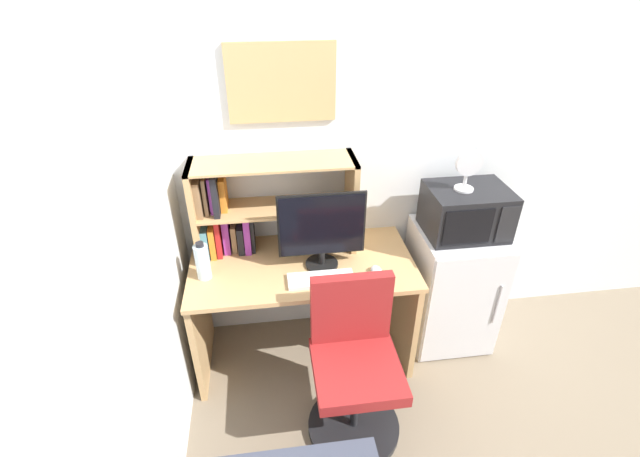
# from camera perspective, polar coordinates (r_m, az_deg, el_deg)

# --- Properties ---
(wall_back) EXTENTS (6.40, 0.04, 2.60)m
(wall_back) POSITION_cam_1_polar(r_m,az_deg,el_deg) (3.02, 22.48, 10.38)
(wall_back) COLOR silver
(wall_back) RESTS_ON ground_plane
(wall_left) EXTENTS (0.04, 4.40, 2.60)m
(wall_left) POSITION_cam_1_polar(r_m,az_deg,el_deg) (1.39, -29.60, -18.56)
(wall_left) COLOR silver
(wall_left) RESTS_ON ground_plane
(desk) EXTENTS (1.31, 0.66, 0.74)m
(desk) POSITION_cam_1_polar(r_m,az_deg,el_deg) (2.74, -2.19, -8.23)
(desk) COLOR tan
(desk) RESTS_ON ground_plane
(hutch_bookshelf) EXTENTS (0.94, 0.28, 0.57)m
(hutch_bookshelf) POSITION_cam_1_polar(r_m,az_deg,el_deg) (2.62, -9.23, 2.59)
(hutch_bookshelf) COLOR tan
(hutch_bookshelf) RESTS_ON desk
(monitor) EXTENTS (0.49, 0.19, 0.46)m
(monitor) POSITION_cam_1_polar(r_m,az_deg,el_deg) (2.45, 0.23, -0.00)
(monitor) COLOR black
(monitor) RESTS_ON desk
(keyboard) EXTENTS (0.37, 0.13, 0.02)m
(keyboard) POSITION_cam_1_polar(r_m,az_deg,el_deg) (2.46, 0.13, -6.53)
(keyboard) COLOR silver
(keyboard) RESTS_ON desk
(computer_mouse) EXTENTS (0.06, 0.10, 0.04)m
(computer_mouse) POSITION_cam_1_polar(r_m,az_deg,el_deg) (2.53, 7.28, -5.44)
(computer_mouse) COLOR silver
(computer_mouse) RESTS_ON desk
(water_bottle) EXTENTS (0.08, 0.08, 0.23)m
(water_bottle) POSITION_cam_1_polar(r_m,az_deg,el_deg) (2.51, -14.88, -4.12)
(water_bottle) COLOR silver
(water_bottle) RESTS_ON desk
(mini_fridge) EXTENTS (0.52, 0.52, 0.84)m
(mini_fridge) POSITION_cam_1_polar(r_m,az_deg,el_deg) (3.07, 16.54, -7.08)
(mini_fridge) COLOR silver
(mini_fridge) RESTS_ON ground_plane
(microwave) EXTENTS (0.47, 0.36, 0.29)m
(microwave) POSITION_cam_1_polar(r_m,az_deg,el_deg) (2.77, 18.27, 2.14)
(microwave) COLOR black
(microwave) RESTS_ON mini_fridge
(desk_fan) EXTENTS (0.15, 0.11, 0.25)m
(desk_fan) POSITION_cam_1_polar(r_m,az_deg,el_deg) (2.63, 18.53, 7.41)
(desk_fan) COLOR silver
(desk_fan) RESTS_ON microwave
(desk_chair) EXTENTS (0.51, 0.51, 0.92)m
(desk_chair) POSITION_cam_1_polar(r_m,az_deg,el_deg) (2.47, 4.41, -17.74)
(desk_chair) COLOR black
(desk_chair) RESTS_ON ground_plane
(wall_corkboard) EXTENTS (0.58, 0.02, 0.42)m
(wall_corkboard) POSITION_cam_1_polar(r_m,az_deg,el_deg) (2.48, -4.97, 18.15)
(wall_corkboard) COLOR tan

